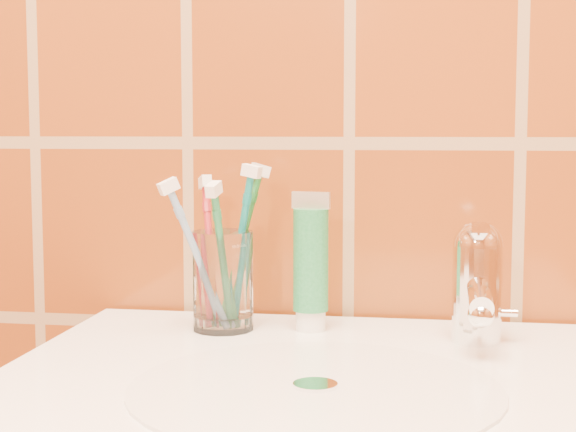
# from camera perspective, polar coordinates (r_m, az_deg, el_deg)

# --- Properties ---
(glass_tumbler) EXTENTS (0.08, 0.08, 0.10)m
(glass_tumbler) POSITION_cam_1_polar(r_m,az_deg,el_deg) (0.91, -4.23, -4.19)
(glass_tumbler) COLOR white
(glass_tumbler) RESTS_ON pedestal_sink
(toothpaste_tube) EXTENTS (0.04, 0.04, 0.14)m
(toothpaste_tube) POSITION_cam_1_polar(r_m,az_deg,el_deg) (0.91, 1.48, -3.25)
(toothpaste_tube) COLOR white
(toothpaste_tube) RESTS_ON pedestal_sink
(faucet) EXTENTS (0.05, 0.11, 0.12)m
(faucet) POSITION_cam_1_polar(r_m,az_deg,el_deg) (0.87, 12.15, -3.96)
(faucet) COLOR white
(faucet) RESTS_ON pedestal_sink
(toothbrush_0) EXTENTS (0.08, 0.11, 0.17)m
(toothbrush_0) POSITION_cam_1_polar(r_m,az_deg,el_deg) (0.93, -5.06, -2.36)
(toothbrush_0) COLOR #A6232C
(toothbrush_0) RESTS_ON glass_tumbler
(toothbrush_1) EXTENTS (0.08, 0.07, 0.18)m
(toothbrush_1) POSITION_cam_1_polar(r_m,az_deg,el_deg) (0.91, -3.17, -2.07)
(toothbrush_1) COLOR #0D7174
(toothbrush_1) RESTS_ON glass_tumbler
(toothbrush_2) EXTENTS (0.12, 0.11, 0.19)m
(toothbrush_2) POSITION_cam_1_polar(r_m,az_deg,el_deg) (0.93, -3.10, -1.96)
(toothbrush_2) COLOR #1B682B
(toothbrush_2) RESTS_ON glass_tumbler
(toothbrush_3) EXTENTS (0.05, 0.11, 0.17)m
(toothbrush_3) POSITION_cam_1_polar(r_m,az_deg,el_deg) (0.89, -4.25, -2.78)
(toothbrush_3) COLOR #1D6F42
(toothbrush_3) RESTS_ON glass_tumbler
(toothbrush_4) EXTENTS (0.14, 0.13, 0.18)m
(toothbrush_4) POSITION_cam_1_polar(r_m,az_deg,el_deg) (0.89, -5.83, -2.69)
(toothbrush_4) COLOR #6C91C0
(toothbrush_4) RESTS_ON glass_tumbler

